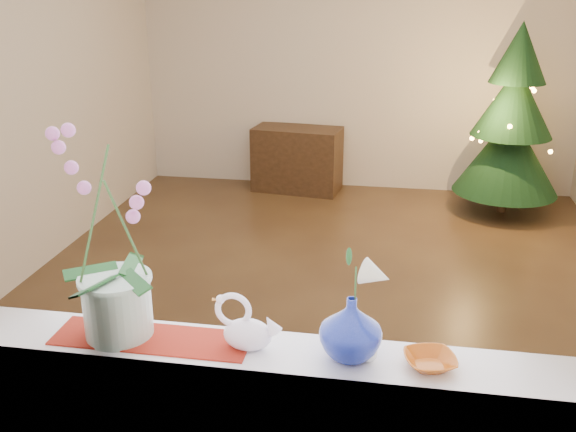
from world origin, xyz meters
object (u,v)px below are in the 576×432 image
at_px(swan, 247,323).
at_px(blue_vase, 351,324).
at_px(xmas_tree, 512,121).
at_px(amber_dish, 430,362).
at_px(side_table, 297,159).
at_px(orchid_pot, 110,237).
at_px(paperweight, 368,353).

bearing_deg(swan, blue_vase, 13.82).
xyz_separation_m(blue_vase, xmas_tree, (1.16, 4.26, -0.15)).
xyz_separation_m(amber_dish, side_table, (-1.16, 4.63, -0.60)).
height_order(orchid_pot, xmas_tree, xmas_tree).
distance_m(xmas_tree, side_table, 2.17).
xyz_separation_m(orchid_pot, amber_dish, (1.08, -0.02, -0.36)).
xyz_separation_m(paperweight, xmas_tree, (1.10, 4.28, -0.06)).
bearing_deg(swan, amber_dish, 11.73).
bearing_deg(orchid_pot, xmas_tree, 65.06).
distance_m(orchid_pot, paperweight, 0.94).
bearing_deg(paperweight, blue_vase, 163.42).
relative_size(paperweight, side_table, 0.07).
relative_size(orchid_pot, paperweight, 12.10).
relative_size(swan, amber_dish, 1.61).
bearing_deg(side_table, xmas_tree, -2.08).
relative_size(orchid_pot, swan, 3.28).
bearing_deg(orchid_pot, paperweight, -1.40).
xyz_separation_m(amber_dish, xmas_tree, (0.90, 4.28, -0.05)).
relative_size(paperweight, xmas_tree, 0.03).
bearing_deg(paperweight, side_table, 101.70).
relative_size(blue_vase, xmas_tree, 0.14).
distance_m(orchid_pot, amber_dish, 1.14).
distance_m(blue_vase, paperweight, 0.11).
xyz_separation_m(orchid_pot, side_table, (-0.08, 4.61, -0.96)).
height_order(swan, side_table, swan).
bearing_deg(xmas_tree, blue_vase, -105.28).
relative_size(swan, side_table, 0.26).
xyz_separation_m(swan, paperweight, (0.41, -0.01, -0.07)).
bearing_deg(orchid_pot, side_table, 91.02).
distance_m(orchid_pot, xmas_tree, 4.72).
relative_size(amber_dish, xmas_tree, 0.08).
height_order(xmas_tree, side_table, xmas_tree).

